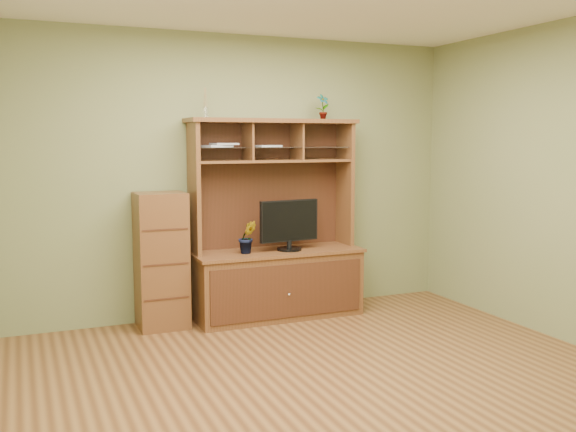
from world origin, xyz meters
TOP-DOWN VIEW (x-y plane):
  - room at (0.00, 0.00)m, footprint 4.54×4.04m
  - media_hutch at (0.29, 1.73)m, footprint 1.66×0.61m
  - monitor at (0.40, 1.65)m, footprint 0.61×0.24m
  - orchid_plant at (-0.03, 1.65)m, footprint 0.18×0.16m
  - top_plant at (0.82, 1.80)m, footprint 0.14×0.11m
  - reed_diffuser at (-0.37, 1.80)m, footprint 0.05×0.05m
  - magazines at (-0.08, 1.80)m, footprint 0.77×0.25m
  - side_cabinet at (-0.81, 1.78)m, footprint 0.44×0.40m

SIDE VIEW (x-z plane):
  - media_hutch at x=0.29m, z-range -0.43..1.47m
  - side_cabinet at x=-0.81m, z-range 0.00..1.23m
  - orchid_plant at x=-0.03m, z-range 0.65..0.96m
  - monitor at x=0.40m, z-range 0.66..1.15m
  - room at x=0.00m, z-range -0.02..2.72m
  - magazines at x=-0.08m, z-range 1.63..1.67m
  - reed_diffuser at x=-0.37m, z-range 1.87..2.14m
  - top_plant at x=0.82m, z-range 1.90..2.15m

